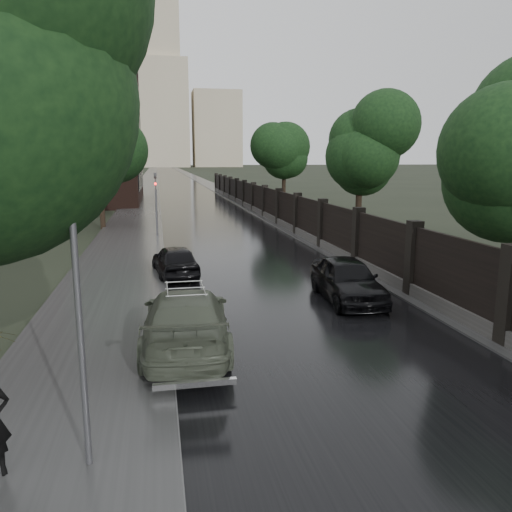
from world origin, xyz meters
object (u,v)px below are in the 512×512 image
(tree_left_far, at_px, (99,152))
(lamp_post, at_px, (79,308))
(volga_sedan, at_px, (186,319))
(tree_right_c, at_px, (284,157))
(hatchback_left, at_px, (175,261))
(tree_right_b, at_px, (360,157))
(traffic_light, at_px, (156,200))
(car_right_near, at_px, (347,279))

(tree_left_far, bearing_deg, lamp_post, -84.79)
(tree_left_far, bearing_deg, volga_sedan, -79.41)
(tree_right_c, bearing_deg, volga_sedan, -108.32)
(tree_left_far, distance_m, hatchback_left, 16.64)
(tree_right_b, relative_size, volga_sedan, 1.31)
(lamp_post, height_order, traffic_light, lamp_post)
(tree_right_c, distance_m, volga_sedan, 35.56)
(volga_sedan, height_order, car_right_near, volga_sedan)
(tree_left_far, relative_size, traffic_light, 1.85)
(traffic_light, bearing_deg, car_right_near, -67.09)
(tree_left_far, height_order, volga_sedan, tree_left_far)
(car_right_near, bearing_deg, tree_right_c, 82.27)
(tree_right_b, distance_m, volga_sedan, 19.54)
(volga_sedan, distance_m, car_right_near, 6.63)
(lamp_post, bearing_deg, traffic_light, 87.32)
(traffic_light, bearing_deg, tree_right_b, -14.24)
(tree_right_b, relative_size, traffic_light, 1.75)
(tree_left_far, relative_size, tree_right_b, 1.05)
(traffic_light, relative_size, car_right_near, 0.91)
(car_right_near, bearing_deg, volga_sedan, -146.84)
(tree_right_c, distance_m, car_right_near, 30.91)
(tree_right_b, distance_m, lamp_post, 24.33)
(lamp_post, distance_m, car_right_near, 11.39)
(hatchback_left, xyz_separation_m, car_right_near, (5.69, -4.76, 0.08))
(hatchback_left, bearing_deg, volga_sedan, 83.02)
(lamp_post, relative_size, car_right_near, 1.16)
(volga_sedan, bearing_deg, lamp_post, 73.64)
(tree_left_far, bearing_deg, car_right_near, -63.37)
(hatchback_left, bearing_deg, car_right_near, 133.17)
(tree_left_far, height_order, traffic_light, tree_left_far)
(tree_right_c, xyz_separation_m, car_right_near, (-5.40, -30.14, -4.20))
(volga_sedan, bearing_deg, tree_right_b, -122.03)
(lamp_post, distance_m, volga_sedan, 5.62)
(tree_left_far, bearing_deg, tree_right_b, -27.30)
(volga_sedan, bearing_deg, tree_left_far, -75.87)
(tree_right_c, bearing_deg, hatchback_left, -113.60)
(tree_right_b, bearing_deg, hatchback_left, -146.35)
(tree_right_c, height_order, traffic_light, tree_right_c)
(hatchback_left, bearing_deg, tree_right_b, -153.25)
(tree_right_c, relative_size, lamp_post, 1.37)
(lamp_post, distance_m, hatchback_left, 13.39)
(tree_left_far, xyz_separation_m, hatchback_left, (4.41, -15.38, -4.57))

